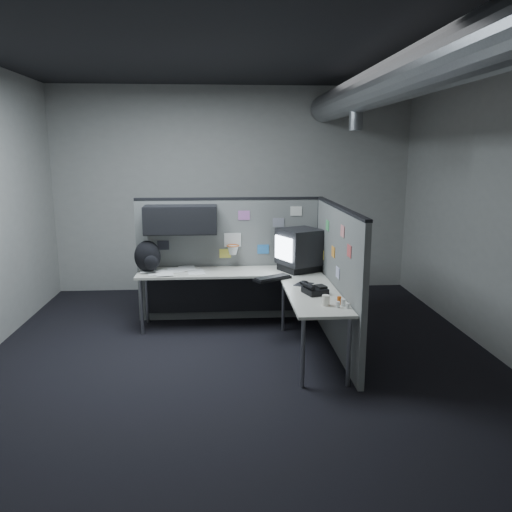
{
  "coord_description": "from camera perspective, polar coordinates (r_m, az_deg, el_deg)",
  "views": [
    {
      "loc": [
        -0.18,
        -5.15,
        2.22
      ],
      "look_at": [
        0.19,
        0.35,
        1.05
      ],
      "focal_mm": 35.0,
      "sensor_mm": 36.0,
      "label": 1
    }
  ],
  "objects": [
    {
      "name": "room",
      "position": [
        5.2,
        4.32,
        10.55
      ],
      "size": [
        5.62,
        5.62,
        3.22
      ],
      "color": "black",
      "rests_on": "ground"
    },
    {
      "name": "keyboard",
      "position": [
        5.88,
        1.89,
        -2.54
      ],
      "size": [
        0.48,
        0.38,
        0.04
      ],
      "rotation": [
        0.0,
        0.0,
        -0.24
      ],
      "color": "black",
      "rests_on": "desk"
    },
    {
      "name": "backpack",
      "position": [
        6.34,
        -12.26,
        -0.11
      ],
      "size": [
        0.35,
        0.32,
        0.4
      ],
      "rotation": [
        0.0,
        0.0,
        0.12
      ],
      "color": "black",
      "rests_on": "desk"
    },
    {
      "name": "phone",
      "position": [
        5.34,
        6.71,
        -3.87
      ],
      "size": [
        0.28,
        0.29,
        0.11
      ],
      "rotation": [
        0.0,
        0.0,
        0.15
      ],
      "color": "black",
      "rests_on": "desk"
    },
    {
      "name": "desk",
      "position": [
        6.07,
        -0.68,
        -3.39
      ],
      "size": [
        2.31,
        2.11,
        0.73
      ],
      "color": "beige",
      "rests_on": "ground"
    },
    {
      "name": "cup",
      "position": [
        4.95,
        7.98,
        -5.04
      ],
      "size": [
        0.08,
        0.08,
        0.1
      ],
      "primitive_type": "cylinder",
      "rotation": [
        0.0,
        0.0,
        0.11
      ],
      "color": "white",
      "rests_on": "desk"
    },
    {
      "name": "monitor",
      "position": [
        6.29,
        5.03,
        0.76
      ],
      "size": [
        0.62,
        0.62,
        0.53
      ],
      "rotation": [
        0.0,
        0.0,
        -0.32
      ],
      "color": "black",
      "rests_on": "desk"
    },
    {
      "name": "papers",
      "position": [
        6.35,
        -9.63,
        -1.71
      ],
      "size": [
        0.84,
        0.58,
        0.02
      ],
      "rotation": [
        0.0,
        0.0,
        0.15
      ],
      "color": "white",
      "rests_on": "desk"
    },
    {
      "name": "mouse",
      "position": [
        5.7,
        5.48,
        -3.1
      ],
      "size": [
        0.26,
        0.27,
        0.05
      ],
      "rotation": [
        0.0,
        0.0,
        0.22
      ],
      "color": "black",
      "rests_on": "desk"
    },
    {
      "name": "partition_back",
      "position": [
        6.5,
        -4.47,
        1.06
      ],
      "size": [
        2.44,
        0.42,
        1.63
      ],
      "color": "slate",
      "rests_on": "ground"
    },
    {
      "name": "partition_right",
      "position": [
        5.69,
        9.25,
        -2.47
      ],
      "size": [
        0.07,
        2.23,
        1.63
      ],
      "color": "slate",
      "rests_on": "ground"
    },
    {
      "name": "bottles",
      "position": [
        4.96,
        9.73,
        -5.3
      ],
      "size": [
        0.13,
        0.17,
        0.08
      ],
      "rotation": [
        0.0,
        0.0,
        -0.06
      ],
      "color": "silver",
      "rests_on": "desk"
    }
  ]
}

